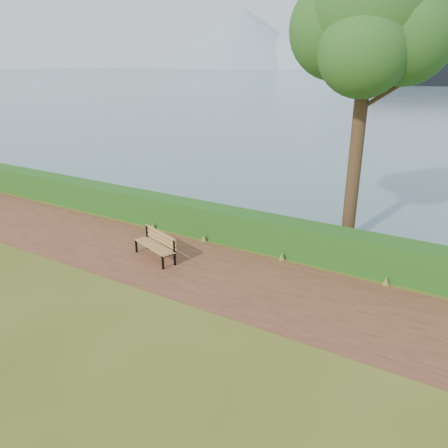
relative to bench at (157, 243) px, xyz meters
The scene contains 5 objects.
ground 1.65m from the bench, 10.67° to the right, with size 140.00×140.00×0.00m, color #485217.
path 1.62m from the bench, ahead, with size 40.00×3.40×0.01m, color #50281B.
hedge 2.78m from the bench, 56.04° to the left, with size 32.00×0.85×1.00m, color #164E16.
bench is the anchor object (origin of this frame).
tree 8.46m from the bench, 44.04° to the left, with size 4.49×3.75×8.64m.
Camera 1 is at (6.11, -8.61, 5.35)m, focal length 35.00 mm.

